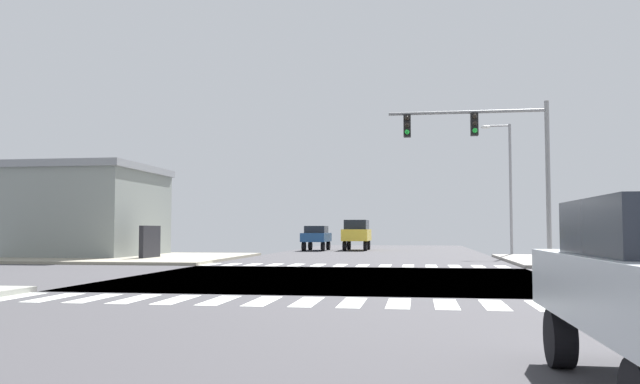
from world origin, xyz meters
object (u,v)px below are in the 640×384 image
at_px(bank_building, 59,211).
at_px(sedan_nearside_1, 316,236).
at_px(suv_farside_1, 357,232).
at_px(street_lamp, 506,177).
at_px(traffic_signal_mast, 486,145).

distance_m(bank_building, sedan_nearside_1, 19.20).
bearing_deg(bank_building, suv_farside_1, 43.49).
xyz_separation_m(street_lamp, sedan_nearside_1, (-12.99, 8.98, -3.66)).
relative_size(bank_building, suv_farside_1, 2.72).
relative_size(sedan_nearside_1, suv_farside_1, 0.93).
height_order(bank_building, suv_farside_1, bank_building).
xyz_separation_m(traffic_signal_mast, street_lamp, (2.30, 11.05, -0.53)).
height_order(sedan_nearside_1, suv_farside_1, suv_farside_1).
bearing_deg(street_lamp, bank_building, -169.04).
bearing_deg(sedan_nearside_1, street_lamp, 145.33).
distance_m(traffic_signal_mast, suv_farside_1, 22.90).
distance_m(traffic_signal_mast, bank_building, 24.60).
bearing_deg(suv_farside_1, traffic_signal_mast, 109.91).
bearing_deg(street_lamp, traffic_signal_mast, -101.78).
bearing_deg(bank_building, traffic_signal_mast, -14.23).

